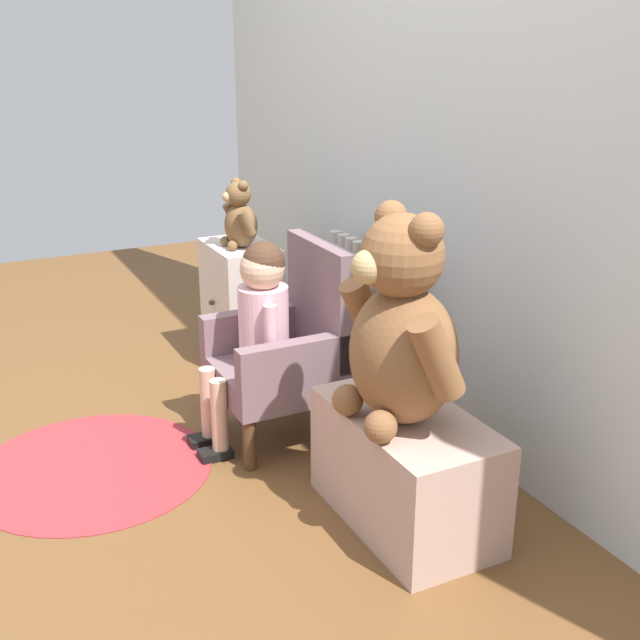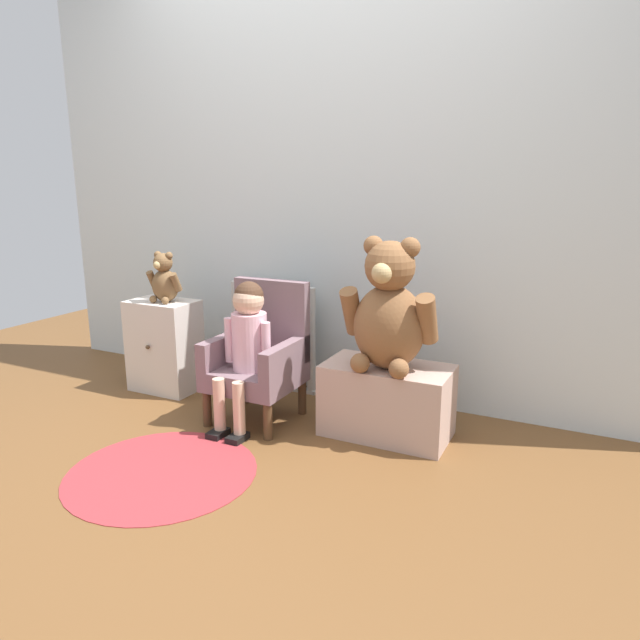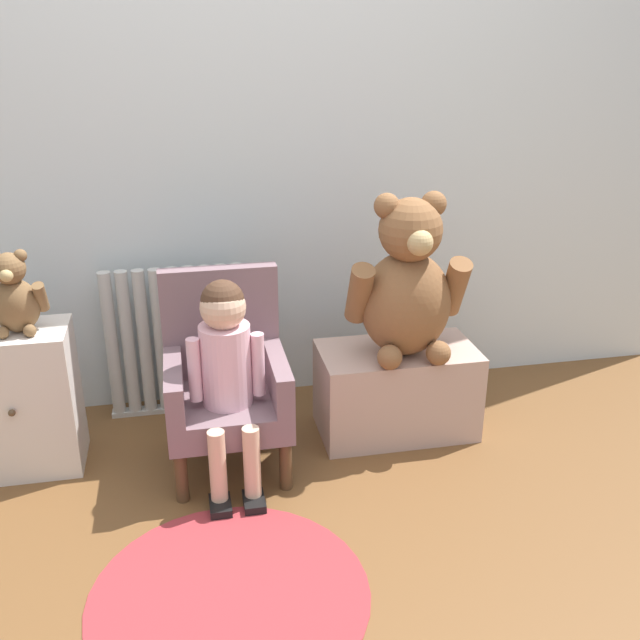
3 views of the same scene
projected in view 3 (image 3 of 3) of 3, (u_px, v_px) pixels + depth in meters
ground_plane at (298, 561)px, 2.10m from camera, size 6.00×6.00×0.00m
back_wall at (243, 102)px, 2.66m from camera, size 3.80×0.05×2.40m
radiator at (177, 342)px, 2.83m from camera, size 0.56×0.05×0.61m
small_dresser at (21, 400)px, 2.47m from camera, size 0.38×0.27×0.52m
child_armchair at (225, 379)px, 2.48m from camera, size 0.41×0.41×0.69m
child_figure at (226, 356)px, 2.33m from camera, size 0.25×0.35×0.72m
low_bench at (396, 390)px, 2.73m from camera, size 0.59×0.32×0.34m
large_teddy_bear at (407, 286)px, 2.53m from camera, size 0.44×0.31×0.60m
small_teddy_bear at (14, 297)px, 2.32m from camera, size 0.20×0.14×0.28m
floor_rug at (230, 595)px, 1.97m from camera, size 0.78×0.78×0.01m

